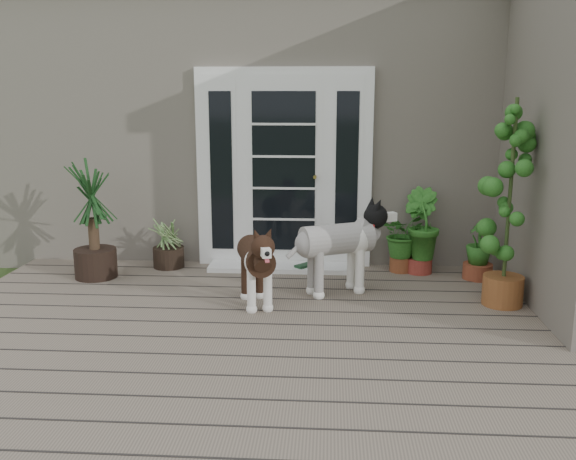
{
  "coord_description": "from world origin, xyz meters",
  "views": [
    {
      "loc": [
        0.29,
        -4.18,
        2.01
      ],
      "look_at": [
        -0.1,
        1.75,
        0.7
      ],
      "focal_mm": 39.18,
      "sensor_mm": 36.0,
      "label": 1
    }
  ],
  "objects": [
    {
      "name": "herb_b",
      "position": [
        1.26,
        2.36,
        0.46
      ],
      "size": [
        0.63,
        0.63,
        0.68
      ],
      "primitive_type": "imported",
      "rotation": [
        0.0,
        0.0,
        2.19
      ],
      "color": "#1D5819",
      "rests_on": "deck"
    },
    {
      "name": "herb_a",
      "position": [
        1.07,
        2.4,
        0.43
      ],
      "size": [
        0.68,
        0.68,
        0.61
      ],
      "primitive_type": "imported",
      "rotation": [
        0.0,
        0.0,
        0.69
      ],
      "color": "#1B5F1B",
      "rests_on": "deck"
    },
    {
      "name": "clog_right",
      "position": [
        0.06,
        2.36,
        0.17
      ],
      "size": [
        0.33,
        0.34,
        0.1
      ],
      "primitive_type": null,
      "rotation": [
        0.0,
        0.0,
        -0.74
      ],
      "color": "#15351C",
      "rests_on": "deck"
    },
    {
      "name": "brindle_dog",
      "position": [
        -0.35,
        1.2,
        0.46
      ],
      "size": [
        0.56,
        0.88,
        0.68
      ],
      "primitive_type": null,
      "rotation": [
        0.0,
        0.0,
        3.43
      ],
      "color": "#362013",
      "rests_on": "deck"
    },
    {
      "name": "roof_main",
      "position": [
        0.0,
        4.65,
        3.2
      ],
      "size": [
        7.6,
        4.2,
        0.2
      ],
      "primitive_type": "cube",
      "color": "#2D2826",
      "rests_on": "house_main"
    },
    {
      "name": "door_unit",
      "position": [
        -0.2,
        2.6,
        1.19
      ],
      "size": [
        1.9,
        0.14,
        2.15
      ],
      "primitive_type": "cube",
      "color": "white",
      "rests_on": "deck"
    },
    {
      "name": "door_step",
      "position": [
        -0.2,
        2.4,
        0.14
      ],
      "size": [
        1.6,
        0.4,
        0.05
      ],
      "primitive_type": "cube",
      "color": "white",
      "rests_on": "deck"
    },
    {
      "name": "deck",
      "position": [
        0.0,
        0.4,
        0.06
      ],
      "size": [
        6.2,
        4.6,
        0.12
      ],
      "primitive_type": "cube",
      "color": "#6B5B4C",
      "rests_on": "ground"
    },
    {
      "name": "herb_c",
      "position": [
        1.84,
        2.17,
        0.36
      ],
      "size": [
        0.31,
        0.31,
        0.49
      ],
      "primitive_type": "imported",
      "rotation": [
        0.0,
        0.0,
        4.71
      ],
      "color": "#225E1A",
      "rests_on": "deck"
    },
    {
      "name": "yucca",
      "position": [
        -2.12,
        1.97,
        0.72
      ],
      "size": [
        1.03,
        1.03,
        1.19
      ],
      "primitive_type": null,
      "rotation": [
        0.0,
        0.0,
        -0.3
      ],
      "color": "black",
      "rests_on": "deck"
    },
    {
      "name": "clog_left",
      "position": [
        0.15,
        2.34,
        0.16
      ],
      "size": [
        0.19,
        0.28,
        0.08
      ],
      "primitive_type": null,
      "rotation": [
        0.0,
        0.0,
        0.26
      ],
      "color": "#163821",
      "rests_on": "deck"
    },
    {
      "name": "sapling",
      "position": [
        1.87,
        1.36,
        1.08
      ],
      "size": [
        0.63,
        0.63,
        1.91
      ],
      "primitive_type": null,
      "rotation": [
        0.0,
        0.0,
        0.13
      ],
      "color": "#23621C",
      "rests_on": "deck"
    },
    {
      "name": "spider_plant",
      "position": [
        -1.46,
        2.4,
        0.42
      ],
      "size": [
        0.59,
        0.59,
        0.6
      ],
      "primitive_type": null,
      "rotation": [
        0.0,
        0.0,
        0.05
      ],
      "color": "#9CAC69",
      "rests_on": "deck"
    },
    {
      "name": "house_main",
      "position": [
        0.0,
        4.65,
        1.55
      ],
      "size": [
        7.4,
        4.0,
        3.1
      ],
      "primitive_type": "cube",
      "color": "#665E54",
      "rests_on": "ground"
    },
    {
      "name": "white_dog",
      "position": [
        0.37,
        1.59,
        0.51
      ],
      "size": [
        1.01,
        0.77,
        0.78
      ],
      "primitive_type": null,
      "rotation": [
        0.0,
        0.0,
        -1.12
      ],
      "color": "silver",
      "rests_on": "deck"
    }
  ]
}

